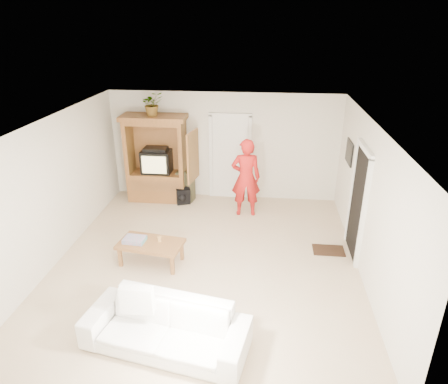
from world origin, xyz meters
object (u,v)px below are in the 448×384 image
object	(u,v)px
man	(246,178)
sofa	(166,327)
coffee_table	(151,245)
armoire	(158,164)

from	to	relation	value
man	sofa	bearing A→B (deg)	73.37
sofa	coffee_table	size ratio (longest dim) A/B	1.81
sofa	coffee_table	xyz separation A→B (m)	(-0.76, 1.97, 0.05)
armoire	man	distance (m)	2.26
armoire	sofa	xyz separation A→B (m)	(1.34, -4.80, -0.58)
armoire	man	bearing A→B (deg)	-16.34
armoire	sofa	distance (m)	5.02
sofa	coffee_table	distance (m)	2.12
man	sofa	xyz separation A→B (m)	(-0.83, -4.17, -0.57)
armoire	coffee_table	bearing A→B (deg)	-78.45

